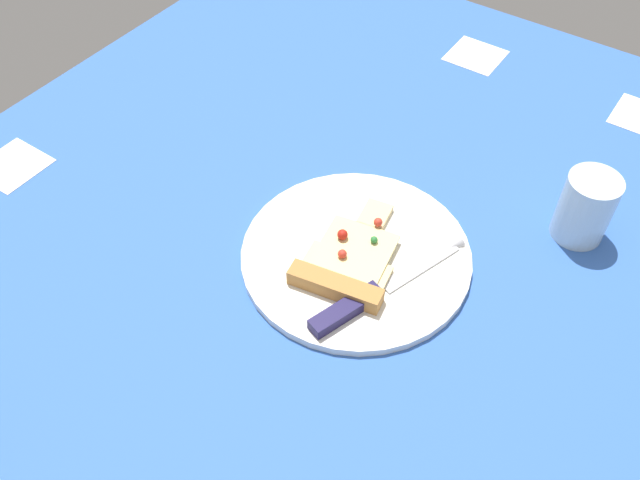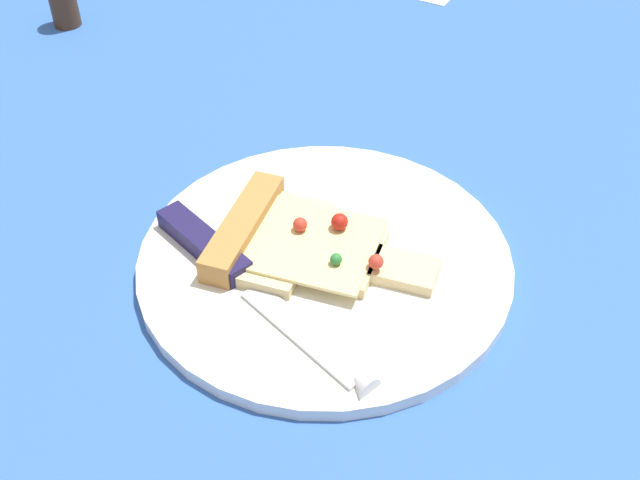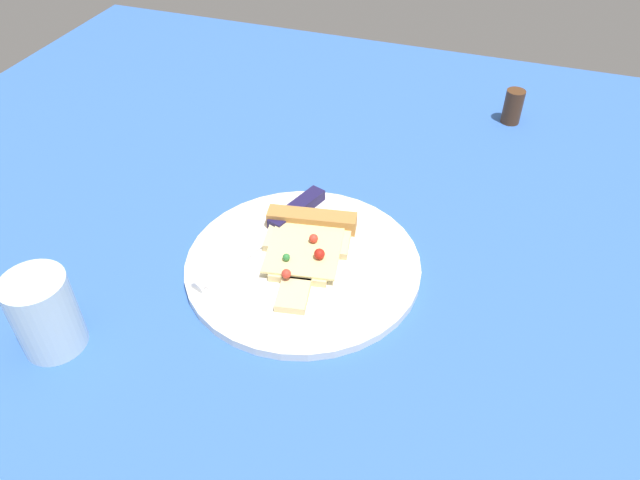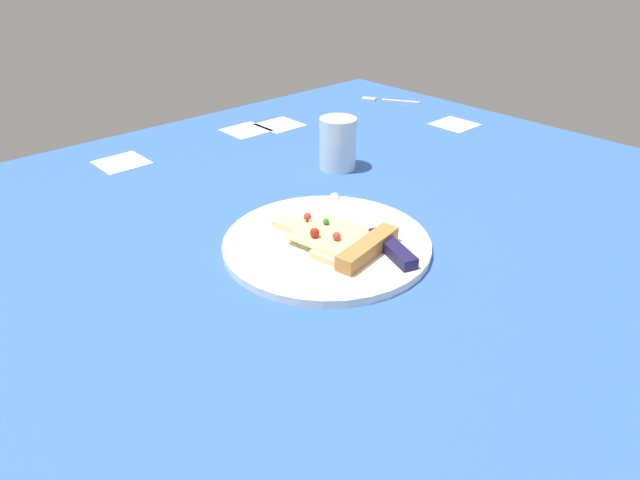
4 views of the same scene
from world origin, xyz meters
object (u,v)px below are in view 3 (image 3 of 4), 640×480
plate (303,264)px  drinking_glass (45,313)px  knife (275,227)px  pepper_shaker (513,107)px  pizza_slice (306,243)px

plate → drinking_glass: size_ratio=3.09×
plate → knife: (-4.47, -5.61, 1.18)cm
plate → pepper_shaker: bearing=155.5°
drinking_glass → pepper_shaker: 79.87cm
plate → pepper_shaker: pepper_shaker is taller
pepper_shaker → pizza_slice: bearing=-26.2°
pizza_slice → pepper_shaker: 48.95cm
drinking_glass → pepper_shaker: drinking_glass is taller
plate → drinking_glass: 30.56cm
plate → pepper_shaker: (-46.44, 21.16, 2.38)cm
plate → pizza_slice: 2.91cm
pizza_slice → knife: pizza_slice is taller
knife → drinking_glass: drinking_glass is taller
drinking_glass → pepper_shaker: (-67.12, 43.24, -1.89)cm
plate → pepper_shaker: 51.09cm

